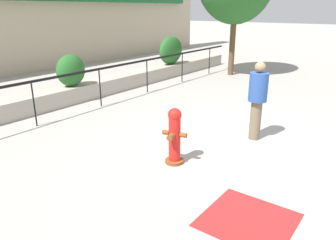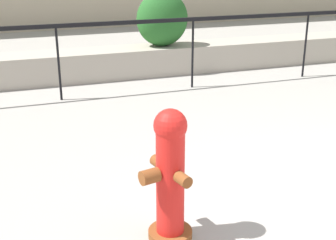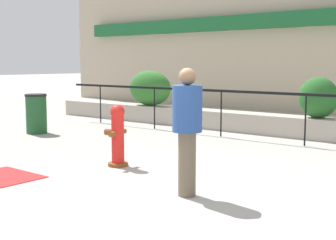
% 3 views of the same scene
% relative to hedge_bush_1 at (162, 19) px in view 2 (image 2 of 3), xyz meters
% --- Properties ---
extents(planter_wall_low, '(18.00, 0.70, 0.50)m').
position_rel_hedge_bush_1_xyz_m(planter_wall_low, '(0.15, 0.00, -0.74)').
color(planter_wall_low, '#ADA393').
rests_on(planter_wall_low, ground).
extents(fence_railing_segment, '(15.00, 0.05, 1.15)m').
position_rel_hedge_bush_1_xyz_m(fence_railing_segment, '(0.15, -1.10, 0.03)').
color(fence_railing_segment, black).
rests_on(fence_railing_segment, ground).
extents(hedge_bush_1, '(0.94, 0.68, 0.97)m').
position_rel_hedge_bush_1_xyz_m(hedge_bush_1, '(0.00, 0.00, 0.00)').
color(hedge_bush_1, '#235B23').
rests_on(hedge_bush_1, planter_wall_low).
extents(fire_hydrant, '(0.47, 0.48, 1.08)m').
position_rel_hedge_bush_1_xyz_m(fire_hydrant, '(-1.61, -5.05, -0.43)').
color(fire_hydrant, brown).
rests_on(fire_hydrant, ground).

